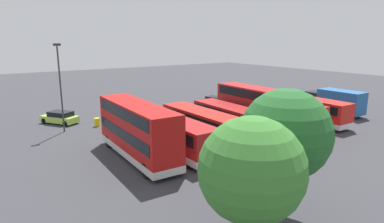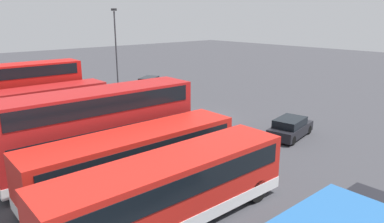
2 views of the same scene
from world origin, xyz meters
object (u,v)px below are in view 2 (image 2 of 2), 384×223
object	(u,v)px
bus_double_decker_third	(100,127)
car_hatchback_silver	(150,83)
bus_single_deck_fourth	(66,128)
bus_single_deck_second	(136,158)
bus_single_deck_sixth	(33,105)
car_small_green	(290,128)
waste_bin_yellow	(137,94)
lamp_post_tall	(116,45)
bus_double_decker_seventh	(14,89)
bus_single_deck_near_end	(173,188)
bus_single_deck_fifth	(58,114)

from	to	relation	value
bus_double_decker_third	car_hatchback_silver	distance (m)	22.65
bus_single_deck_fourth	car_hatchback_silver	bearing A→B (deg)	-49.69
car_hatchback_silver	bus_single_deck_second	bearing A→B (deg)	143.54
bus_single_deck_sixth	car_small_green	bearing A→B (deg)	-139.89
bus_single_deck_fourth	waste_bin_yellow	world-z (taller)	bus_single_deck_fourth
lamp_post_tall	bus_single_deck_second	bearing A→B (deg)	152.03
bus_double_decker_seventh	car_small_green	xyz separation A→B (m)	(-18.42, -13.07, -1.75)
car_small_green	waste_bin_yellow	bearing A→B (deg)	4.25
bus_single_deck_fourth	car_small_green	bearing A→B (deg)	-120.38
bus_double_decker_third	bus_single_deck_sixth	size ratio (longest dim) A/B	0.95
bus_double_decker_seventh	waste_bin_yellow	world-z (taller)	bus_double_decker_seventh
bus_single_deck_near_end	bus_single_deck_sixth	world-z (taller)	same
bus_single_deck_fourth	bus_single_deck_second	bearing A→B (deg)	-174.62
bus_single_deck_fourth	bus_single_deck_sixth	distance (m)	7.43
bus_double_decker_seventh	bus_single_deck_near_end	bearing A→B (deg)	179.86
bus_double_decker_third	bus_single_deck_fourth	size ratio (longest dim) A/B	0.95
bus_single_deck_sixth	lamp_post_tall	world-z (taller)	lamp_post_tall
car_hatchback_silver	bus_single_deck_near_end	bearing A→B (deg)	146.99
bus_single_deck_second	bus_double_decker_seventh	size ratio (longest dim) A/B	1.01
bus_double_decker_seventh	car_small_green	bearing A→B (deg)	-144.63
bus_double_decker_third	bus_single_deck_fifth	world-z (taller)	bus_double_decker_third
bus_single_deck_near_end	bus_double_decker_third	xyz separation A→B (m)	(7.11, -0.51, 0.83)
bus_single_deck_fifth	bus_single_deck_fourth	bearing A→B (deg)	165.75
bus_single_deck_fourth	bus_double_decker_seventh	distance (m)	10.73
lamp_post_tall	bus_double_decker_third	bearing A→B (deg)	147.35
bus_single_deck_second	waste_bin_yellow	distance (m)	20.50
bus_single_deck_near_end	car_small_green	xyz separation A→B (m)	(2.99, -13.12, -0.92)
bus_single_deck_second	bus_double_decker_seventh	bearing A→B (deg)	1.82
bus_single_deck_fourth	car_small_green	world-z (taller)	bus_single_deck_fourth
bus_double_decker_third	waste_bin_yellow	size ratio (longest dim) A/B	11.74
bus_single_deck_second	bus_single_deck_sixth	bearing A→B (deg)	0.96
bus_single_deck_sixth	car_hatchback_silver	distance (m)	16.28
bus_single_deck_fourth	bus_double_decker_seventh	world-z (taller)	bus_double_decker_seventh
bus_single_deck_fifth	lamp_post_tall	distance (m)	15.20
bus_single_deck_near_end	bus_single_deck_fourth	bearing A→B (deg)	0.24
bus_single_deck_second	car_hatchback_silver	bearing A→B (deg)	-36.46
bus_double_decker_seventh	bus_single_deck_sixth	bearing A→B (deg)	-174.41
bus_single_deck_second	bus_single_deck_near_end	bearing A→B (deg)	170.63
bus_single_deck_second	bus_single_deck_sixth	size ratio (longest dim) A/B	0.95
bus_single_deck_second	lamp_post_tall	world-z (taller)	lamp_post_tall
car_small_green	bus_single_deck_fifth	bearing A→B (deg)	47.14
bus_single_deck_second	car_hatchback_silver	xyz separation A→B (m)	(20.22, -14.94, -0.92)
car_hatchback_silver	car_small_green	world-z (taller)	same
bus_single_deck_second	lamp_post_tall	distance (m)	23.76
bus_single_deck_fifth	car_small_green	world-z (taller)	bus_single_deck_fifth
bus_single_deck_sixth	bus_double_decker_seventh	size ratio (longest dim) A/B	1.06
bus_single_deck_near_end	bus_single_deck_fifth	bearing A→B (deg)	-3.51
bus_single_deck_fifth	waste_bin_yellow	world-z (taller)	bus_single_deck_fifth
bus_single_deck_near_end	car_small_green	bearing A→B (deg)	-77.17
lamp_post_tall	bus_double_decker_seventh	bearing A→B (deg)	104.74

